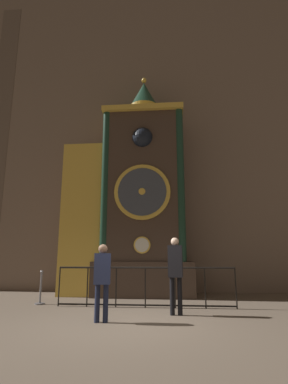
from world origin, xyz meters
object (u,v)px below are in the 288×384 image
object	(u,v)px
visitor_near	(102,275)
clock_tower	(130,200)
visitor_far	(175,268)
stanchion_post	(40,293)

from	to	relation	value
visitor_near	clock_tower	bearing A→B (deg)	82.28
clock_tower	visitor_far	xyz separation A→B (m)	(1.57, -3.39, -2.33)
clock_tower	stanchion_post	world-z (taller)	clock_tower
visitor_near	visitor_far	xyz separation A→B (m)	(1.57, 0.92, 0.12)
clock_tower	stanchion_post	bearing A→B (deg)	-137.74
clock_tower	visitor_far	world-z (taller)	clock_tower
visitor_near	visitor_far	world-z (taller)	visitor_far
clock_tower	visitor_far	bearing A→B (deg)	-65.14
visitor_near	stanchion_post	xyz separation A→B (m)	(-2.30, 2.21, -0.66)
clock_tower	visitor_far	distance (m)	4.40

